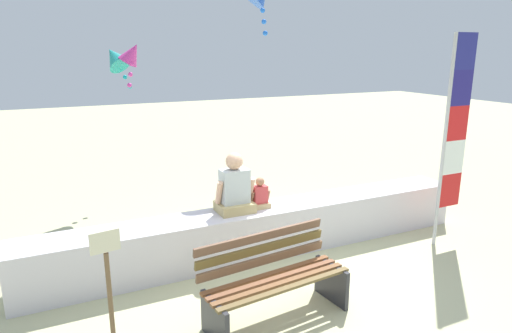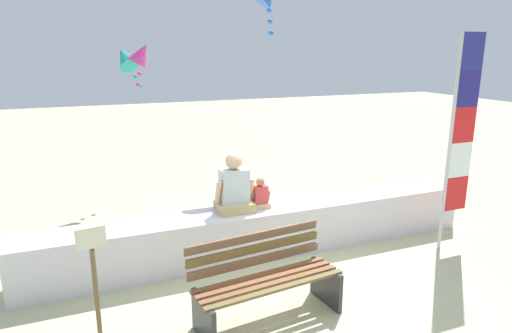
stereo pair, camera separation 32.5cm
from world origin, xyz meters
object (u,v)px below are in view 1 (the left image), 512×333
object	(u,v)px
person_adult	(235,189)
person_child	(260,196)
sign_post	(110,296)
kite_teal	(115,58)
park_bench	(273,281)
flag_banner	(453,130)
kite_magenta	(132,54)

from	to	relation	value
person_adult	person_child	world-z (taller)	person_adult
person_adult	sign_post	size ratio (longest dim) A/B	0.58
kite_teal	person_child	bearing A→B (deg)	-69.07
person_child	kite_teal	xyz separation A→B (m)	(-1.29, 3.38, 1.80)
kite_teal	park_bench	bearing A→B (deg)	-81.37
person_adult	flag_banner	size ratio (longest dim) A/B	0.27
kite_magenta	park_bench	bearing A→B (deg)	-84.03
park_bench	flag_banner	bearing A→B (deg)	11.30
flag_banner	person_adult	bearing A→B (deg)	163.89
person_adult	kite_magenta	bearing A→B (deg)	101.98
park_bench	person_child	world-z (taller)	person_child
flag_banner	sign_post	bearing A→B (deg)	-169.15
sign_post	person_child	bearing A→B (deg)	38.58
kite_teal	sign_post	xyz separation A→B (m)	(-0.93, -5.15, -1.82)
person_adult	kite_teal	xyz separation A→B (m)	(-0.92, 3.38, 1.65)
park_bench	flag_banner	distance (m)	3.44
person_child	flag_banner	size ratio (longest dim) A/B	0.14
park_bench	kite_magenta	world-z (taller)	kite_magenta
flag_banner	kite_teal	bearing A→B (deg)	132.47
person_adult	kite_magenta	world-z (taller)	kite_magenta
person_child	kite_magenta	world-z (taller)	kite_magenta
person_child	kite_magenta	size ratio (longest dim) A/B	0.52
person_child	kite_magenta	distance (m)	3.77
person_adult	person_child	bearing A→B (deg)	0.07
person_adult	person_child	size ratio (longest dim) A/B	1.89
flag_banner	sign_post	size ratio (longest dim) A/B	2.16
person_child	flag_banner	xyz separation A→B (m)	(2.58, -0.85, 0.85)
park_bench	sign_post	world-z (taller)	sign_post
flag_banner	kite_magenta	bearing A→B (deg)	132.41
kite_teal	sign_post	distance (m)	5.55
flag_banner	kite_magenta	size ratio (longest dim) A/B	3.63
flag_banner	person_child	bearing A→B (deg)	161.69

